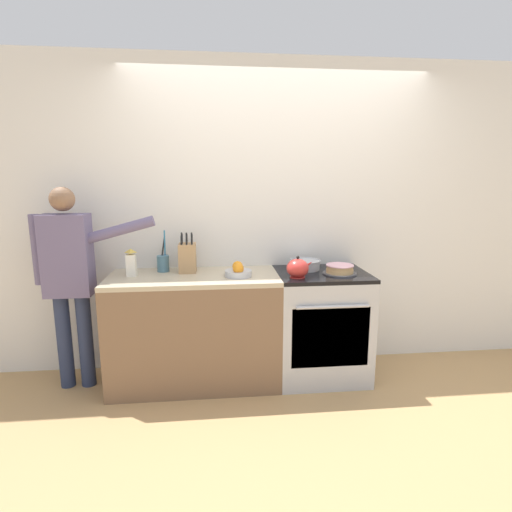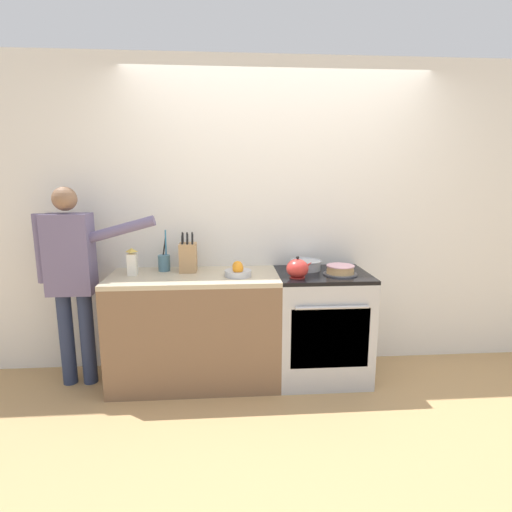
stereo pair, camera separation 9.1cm
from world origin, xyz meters
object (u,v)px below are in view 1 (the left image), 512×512
stove_range (320,324)px  layer_cake (340,270)px  mixing_bowl (305,265)px  person_baker (70,272)px  knife_block (187,258)px  tea_kettle (298,268)px  milk_carton (131,263)px  fruit_bowl (238,271)px  utensil_crock (163,263)px

stove_range → layer_cake: layer_cake is taller
stove_range → mixing_bowl: bearing=135.1°
layer_cake → person_baker: 2.08m
layer_cake → stove_range: bearing=151.3°
mixing_bowl → person_baker: 1.84m
mixing_bowl → knife_block: bearing=179.4°
stove_range → person_baker: bearing=179.4°
tea_kettle → milk_carton: bearing=172.2°
mixing_bowl → fruit_bowl: fruit_bowl is taller
fruit_bowl → knife_block: bearing=154.5°
mixing_bowl → knife_block: size_ratio=0.79×
stove_range → layer_cake: bearing=-28.7°
tea_kettle → utensil_crock: (-1.05, 0.31, 0.00)m
utensil_crock → milk_carton: utensil_crock is taller
tea_kettle → knife_block: (-0.85, 0.27, 0.05)m
knife_block → person_baker: person_baker is taller
layer_cake → utensil_crock: (-1.40, 0.23, 0.04)m
knife_block → utensil_crock: bearing=168.8°
utensil_crock → fruit_bowl: size_ratio=1.64×
stove_range → layer_cake: size_ratio=3.32×
mixing_bowl → fruit_bowl: (-0.57, -0.18, -0.00)m
stove_range → tea_kettle: (-0.23, -0.14, 0.51)m
layer_cake → utensil_crock: 1.42m
mixing_bowl → fruit_bowl: bearing=-162.4°
tea_kettle → knife_block: bearing=162.4°
stove_range → utensil_crock: bearing=172.7°
milk_carton → person_baker: 0.46m
utensil_crock → milk_carton: size_ratio=1.58×
knife_block → person_baker: bearing=-173.3°
fruit_bowl → milk_carton: milk_carton is taller
stove_range → person_baker: 2.02m
tea_kettle → knife_block: knife_block is taller
tea_kettle → mixing_bowl: 0.29m
mixing_bowl → milk_carton: milk_carton is taller
utensil_crock → fruit_bowl: (0.59, -0.23, -0.03)m
utensil_crock → milk_carton: (-0.22, -0.14, 0.03)m
fruit_bowl → milk_carton: bearing=173.5°
mixing_bowl → person_baker: bearing=-177.1°
layer_cake → mixing_bowl: 0.30m
person_baker → utensil_crock: bearing=1.7°
tea_kettle → mixing_bowl: size_ratio=0.81×
layer_cake → mixing_bowl: bearing=142.6°
tea_kettle → stove_range: bearing=32.1°
stove_range → knife_block: (-1.08, 0.12, 0.56)m
knife_block → utensil_crock: 0.21m
utensil_crock → fruit_bowl: 0.64m
person_baker → milk_carton: bearing=-9.2°
mixing_bowl → milk_carton: (-1.38, -0.09, 0.06)m
layer_cake → person_baker: (-2.08, 0.09, 0.01)m
fruit_bowl → person_baker: 1.28m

